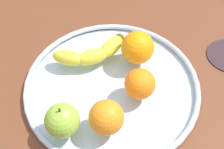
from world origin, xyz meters
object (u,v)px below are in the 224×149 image
Objects in this scene: banana at (92,53)px; orange_center at (138,48)px; apple at (62,121)px; orange_front_right at (106,117)px; orange_front_left at (140,84)px; fruit_bowl at (112,85)px.

orange_center is (10.20, -2.00, 2.00)cm from banana.
apple is 8.34cm from orange_front_right.
orange_front_left is 10.57cm from orange_front_right.
apple reaches higher than banana.
orange_center is (9.92, 16.38, 0.35)cm from orange_front_right.
fruit_bowl is at bearing 40.32° from apple.
orange_front_right is (8.30, -0.82, 0.04)cm from apple.
fruit_bowl is at bearing -139.23° from orange_center.
fruit_bowl is 2.10× the size of banana.
fruit_bowl is 5.67× the size of orange_front_right.
orange_center is at bearing 40.49° from apple.
orange_front_left is 0.86× the size of orange_center.
apple reaches higher than fruit_bowl.
orange_center is (6.96, 6.00, 4.68)cm from fruit_bowl.
banana reaches higher than fruit_bowl.
banana is at bearing 168.90° from orange_center.
fruit_bowl is 5.15× the size of orange_center.
orange_front_left is at bearing 39.41° from orange_front_right.
orange_front_left is 9.84cm from orange_center.
orange_front_left is (5.21, -3.67, 4.16)cm from fruit_bowl.
banana is at bearing 125.93° from orange_front_left.
orange_front_right is (-8.17, -6.71, 0.18)cm from orange_front_left.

